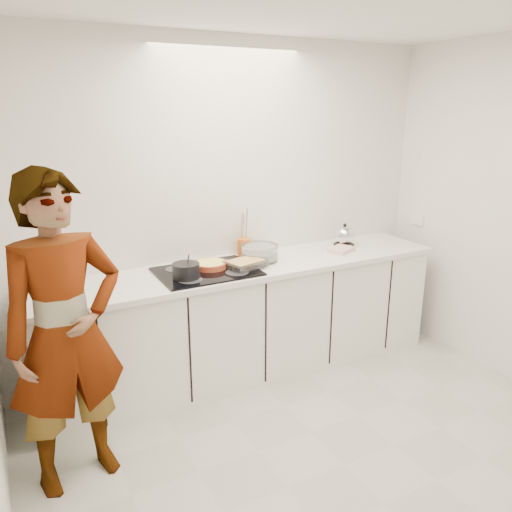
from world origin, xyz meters
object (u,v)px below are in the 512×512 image
tart_dish (210,264)px  cook (66,334)px  hob (207,271)px  mixing_bowl (260,253)px  utensil_crock (244,247)px  baking_dish (245,263)px  kettle (344,236)px  saucepan (186,271)px

tart_dish → cook: cook is taller
hob → cook: cook is taller
mixing_bowl → utensil_crock: 0.18m
baking_dish → mixing_bowl: 0.23m
kettle → utensil_crock: bearing=171.6°
tart_dish → utensil_crock: (0.39, 0.19, 0.04)m
tart_dish → kettle: (1.29, 0.06, 0.05)m
mixing_bowl → kettle: kettle is taller
tart_dish → kettle: 1.29m
hob → utensil_crock: 0.51m
baking_dish → cook: cook is taller
baking_dish → hob: bearing=168.4°
utensil_crock → mixing_bowl: bearing=-75.7°
kettle → utensil_crock: size_ratio=1.46×
kettle → baking_dish: bearing=-170.5°
tart_dish → kettle: bearing=2.6°
mixing_bowl → kettle: 0.86m
tart_dish → saucepan: bearing=-149.1°
kettle → cook: bearing=-163.5°
saucepan → cook: (-0.87, -0.51, -0.08)m
hob → kettle: bearing=5.0°
hob → saucepan: (-0.19, -0.09, 0.06)m
tart_dish → saucepan: saucepan is taller
baking_dish → mixing_bowl: (0.19, 0.13, 0.02)m
saucepan → mixing_bowl: (0.67, 0.16, -0.01)m
cook → baking_dish: bearing=8.6°
saucepan → mixing_bowl: size_ratio=0.67×
baking_dish → tart_dish: bearing=153.9°
saucepan → kettle: (1.53, 0.20, 0.02)m
utensil_crock → cook: bearing=-150.5°
tart_dish → saucepan: 0.28m
saucepan → baking_dish: (0.48, 0.03, -0.02)m
tart_dish → cook: bearing=-149.6°
saucepan → mixing_bowl: saucepan is taller
hob → baking_dish: bearing=-11.6°
tart_dish → kettle: kettle is taller
saucepan → utensil_crock: saucepan is taller
mixing_bowl → saucepan: bearing=-166.6°
hob → saucepan: saucepan is taller
hob → tart_dish: bearing=48.7°
tart_dish → cook: size_ratio=0.19×
hob → utensil_crock: (0.44, 0.25, 0.07)m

